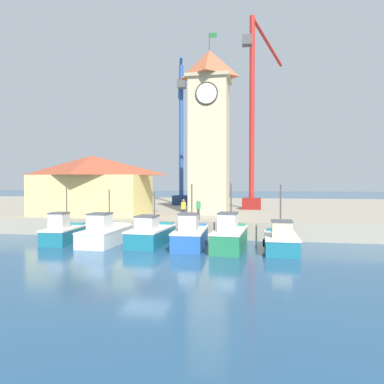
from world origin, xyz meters
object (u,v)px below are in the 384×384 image
(fishing_boat_left_outer, at_px, (105,234))
(warehouse_left, at_px, (92,184))
(dock_worker_along_quay, at_px, (198,209))
(fishing_boat_far_left, at_px, (63,232))
(fishing_boat_center, at_px, (230,237))
(port_crane_far, at_px, (181,150))
(port_crane_near, at_px, (253,131))
(fishing_boat_mid_left, at_px, (190,235))
(fishing_boat_mid_right, at_px, (281,241))
(clock_tower, at_px, (209,128))
(dock_worker_near_tower, at_px, (184,209))
(fishing_boat_left_inner, at_px, (151,234))

(fishing_boat_left_outer, distance_m, warehouse_left, 9.81)
(dock_worker_along_quay, bearing_deg, fishing_boat_far_left, -153.90)
(fishing_boat_center, distance_m, port_crane_far, 25.88)
(fishing_boat_far_left, bearing_deg, port_crane_near, 52.12)
(fishing_boat_center, bearing_deg, dock_worker_along_quay, 118.65)
(warehouse_left, bearing_deg, port_crane_far, 70.32)
(warehouse_left, xyz_separation_m, dock_worker_along_quay, (10.46, -3.37, -1.92))
(fishing_boat_mid_left, height_order, port_crane_near, port_crane_near)
(fishing_boat_mid_right, relative_size, port_crane_near, 0.22)
(fishing_boat_mid_right, bearing_deg, port_crane_far, 115.46)
(port_crane_far, bearing_deg, fishing_boat_far_left, -99.74)
(fishing_boat_mid_left, relative_size, port_crane_far, 0.27)
(port_crane_near, height_order, dock_worker_along_quay, port_crane_near)
(clock_tower, bearing_deg, port_crane_far, 113.17)
(dock_worker_near_tower, bearing_deg, fishing_boat_mid_right, -34.06)
(fishing_boat_mid_left, height_order, fishing_boat_mid_right, fishing_boat_mid_left)
(fishing_boat_far_left, bearing_deg, clock_tower, 49.08)
(fishing_boat_left_inner, bearing_deg, fishing_boat_center, -10.57)
(port_crane_near, xyz_separation_m, port_crane_far, (-9.19, 5.85, -1.42))
(fishing_boat_mid_right, xyz_separation_m, port_crane_near, (-1.99, 17.61, 9.12))
(fishing_boat_center, bearing_deg, dock_worker_near_tower, 129.45)
(clock_tower, distance_m, port_crane_near, 7.48)
(fishing_boat_far_left, distance_m, port_crane_near, 23.14)
(clock_tower, distance_m, warehouse_left, 12.06)
(fishing_boat_center, bearing_deg, fishing_boat_mid_left, 169.61)
(fishing_boat_center, height_order, port_crane_far, port_crane_far)
(fishing_boat_left_outer, relative_size, warehouse_left, 0.51)
(fishing_boat_far_left, bearing_deg, dock_worker_along_quay, 26.10)
(clock_tower, xyz_separation_m, port_crane_near, (3.98, 6.31, 0.46))
(fishing_boat_left_outer, xyz_separation_m, fishing_boat_center, (8.66, -0.61, 0.10))
(dock_worker_along_quay, bearing_deg, clock_tower, 89.41)
(clock_tower, xyz_separation_m, port_crane_far, (-5.21, 12.16, -0.96))
(port_crane_far, xyz_separation_m, dock_worker_along_quay, (5.14, -18.23, -6.19))
(dock_worker_near_tower, bearing_deg, fishing_boat_left_outer, -138.49)
(fishing_boat_left_outer, bearing_deg, fishing_boat_left_inner, 7.25)
(fishing_boat_center, bearing_deg, warehouse_left, 147.21)
(fishing_boat_left_outer, distance_m, fishing_boat_mid_right, 11.86)
(fishing_boat_mid_left, xyz_separation_m, dock_worker_near_tower, (-1.32, 4.31, 1.40))
(port_crane_far, bearing_deg, fishing_boat_mid_left, -76.85)
(fishing_boat_left_inner, relative_size, dock_worker_near_tower, 3.24)
(warehouse_left, distance_m, port_crane_near, 18.00)
(fishing_boat_center, xyz_separation_m, dock_worker_along_quay, (-2.84, 5.20, 1.35))
(fishing_boat_far_left, height_order, clock_tower, clock_tower)
(port_crane_near, distance_m, port_crane_far, 10.98)
(fishing_boat_left_outer, bearing_deg, clock_tower, 61.11)
(fishing_boat_mid_left, distance_m, fishing_boat_mid_right, 5.83)
(fishing_boat_far_left, height_order, fishing_boat_left_inner, fishing_boat_far_left)
(fishing_boat_center, bearing_deg, fishing_boat_left_outer, 175.95)
(fishing_boat_left_inner, distance_m, fishing_boat_center, 5.56)
(fishing_boat_center, bearing_deg, clock_tower, 103.85)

